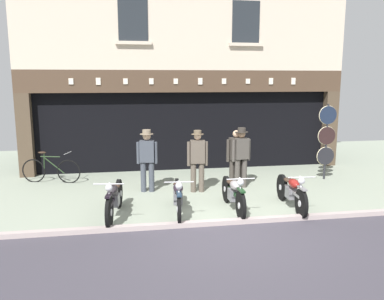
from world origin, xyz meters
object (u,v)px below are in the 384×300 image
Objects in this scene: motorcycle_center_left at (178,196)px; advert_board_near at (128,118)px; motorcycle_left at (114,198)px; leaning_bicycle at (51,170)px; motorcycle_center_right at (291,191)px; motorcycle_center at (233,193)px; salesman_right at (236,156)px; assistant_far_right at (241,154)px; tyre_sign_pole at (327,136)px; salesman_left at (147,157)px; advert_board_far at (89,119)px; shopkeeper_center at (197,158)px.

advert_board_near reaches higher than motorcycle_center_left.
motorcycle_left is 3.86m from leaning_bicycle.
motorcycle_left reaches higher than motorcycle_center_right.
salesman_right is at bearing -106.19° from motorcycle_center.
assistant_far_right reaches higher than motorcycle_center_left.
salesman_right is 0.71× the size of tyre_sign_pole.
assistant_far_right reaches higher than leaning_bicycle.
motorcycle_left is 3.91m from salesman_right.
salesman_right is at bearing -128.10° from motorcycle_center_left.
salesman_left is 1.89× the size of advert_board_far.
motorcycle_center_right is 2.22× the size of advert_board_far.
leaning_bicycle is at bearing -18.51° from salesman_right.
motorcycle_center_right is 2.28m from salesman_right.
advert_board_far is (-3.56, 4.50, 1.32)m from motorcycle_center.
motorcycle_center reaches higher than motorcycle_center_right.
motorcycle_center_left is at bearing -153.88° from tyre_sign_pole.
motorcycle_center is 1.13× the size of leaning_bicycle.
leaning_bicycle reaches higher than motorcycle_center_right.
advert_board_far is at bearing -57.58° from motorcycle_center_left.
advert_board_near reaches higher than motorcycle_left.
assistant_far_right is at bearing -143.88° from motorcycle_left.
salesman_right is 0.95× the size of assistant_far_right.
salesman_right is at bearing -141.49° from motorcycle_left.
assistant_far_right is at bearing -110.34° from motorcycle_center.
tyre_sign_pole is at bearing -151.74° from motorcycle_left.
assistant_far_right is (-0.65, 1.98, 0.52)m from motorcycle_center_right.
advert_board_near reaches higher than salesman_right.
motorcycle_center_left is 1.86× the size of advert_board_near.
tyre_sign_pole is 8.29m from leaning_bicycle.
tyre_sign_pole is at bearing -126.92° from motorcycle_center_right.
advert_board_near is at bearing -72.00° from salesman_left.
advert_board_near reaches higher than advert_board_far.
advert_board_far reaches higher than motorcycle_center_left.
motorcycle_center_right is 6.05m from advert_board_near.
motorcycle_left reaches higher than motorcycle_center.
motorcycle_left is at bearing 44.74° from leaning_bicycle.
tyre_sign_pole reaches higher than advert_board_far.
leaning_bicycle is (-4.63, 3.36, -0.05)m from motorcycle_center.
tyre_sign_pole is (5.41, 0.46, 0.37)m from salesman_left.
advert_board_far is (-1.69, 2.57, 0.80)m from salesman_left.
leaning_bicycle is at bearing -34.96° from motorcycle_center.
motorcycle_left is at bearing 74.18° from salesman_left.
shopkeeper_center is (-1.92, 1.76, 0.50)m from motorcycle_center_right.
shopkeeper_center reaches higher than motorcycle_center.
assistant_far_right is 1.58× the size of advert_board_near.
motorcycle_left is 1.88× the size of advert_board_near.
leaning_bicycle is at bearing -19.64° from salesman_left.
salesman_right is at bearing -170.02° from salesman_left.
salesman_left is (-1.87, 1.92, 0.52)m from motorcycle_center.
advert_board_far is at bearing -48.78° from salesman_left.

